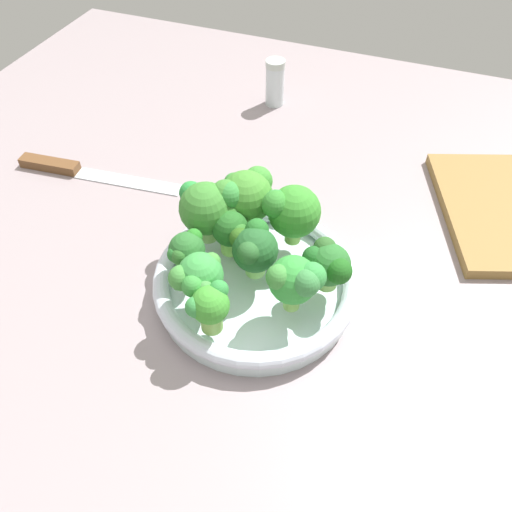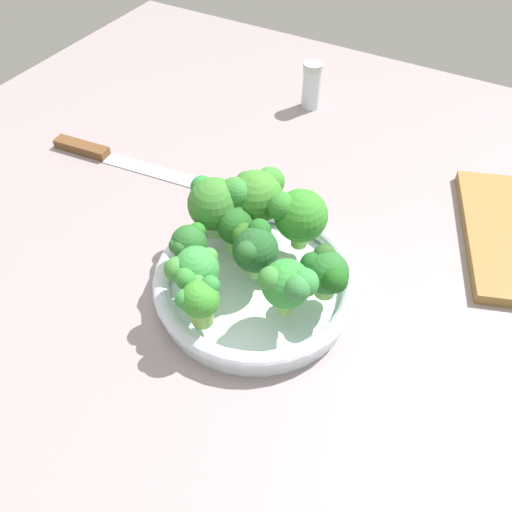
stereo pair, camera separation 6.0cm
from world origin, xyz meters
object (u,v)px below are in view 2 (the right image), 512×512
Objects in this scene: broccoli_floret_9 at (288,284)px; knife at (107,156)px; broccoli_floret_4 at (326,272)px; broccoli_floret_6 at (256,194)px; broccoli_floret_8 at (235,228)px; bowl at (256,282)px; broccoli_floret_2 at (194,270)px; broccoli_floret_0 at (216,202)px; broccoli_floret_5 at (188,244)px; broccoli_floret_3 at (254,248)px; pepper_shaker at (312,85)px; broccoli_floret_1 at (298,215)px; broccoli_floret_7 at (200,299)px.

broccoli_floret_9 is 0.27× the size of knife.
broccoli_floret_6 reaches higher than broccoli_floret_4.
broccoli_floret_9 is at bearing 60.47° from broccoli_floret_8.
broccoli_floret_2 reaches higher than bowl.
broccoli_floret_2 is at bearing -60.29° from broccoli_floret_4.
broccoli_floret_0 reaches higher than broccoli_floret_5.
broccoli_floret_3 is at bearing 28.16° from broccoli_floret_6.
broccoli_floret_5 reaches higher than pepper_shaker.
broccoli_floret_4 is at bearing 63.33° from broccoli_floret_6.
broccoli_floret_4 is 44.77cm from knife.
broccoli_floret_2 is 1.10× the size of broccoli_floret_4.
broccoli_floret_2 is at bearing 42.87° from broccoli_floret_5.
broccoli_floret_4 reaches higher than knife.
broccoli_floret_4 is at bearing 98.29° from bowl.
broccoli_floret_1 reaches higher than broccoli_floret_4.
broccoli_floret_7 is 0.73× the size of pepper_shaker.
broccoli_floret_2 is (10.04, 3.38, -0.78)cm from broccoli_floret_0.
broccoli_floret_4 is at bearing 103.50° from broccoli_floret_5.
broccoli_floret_1 is at bearing 153.29° from broccoli_floret_2.
bowl is at bearing 60.60° from broccoli_floret_3.
pepper_shaker is (-38.65, -4.85, -4.27)cm from broccoli_floret_0.
broccoli_floret_0 is (-3.99, -7.84, 6.62)cm from bowl.
bowl is at bearing 61.40° from broccoli_floret_8.
broccoli_floret_5 is (6.60, 0.19, -1.31)cm from broccoli_floret_0.
broccoli_floret_3 is at bearing -19.60° from broccoli_floret_1.
broccoli_floret_9 is 44.05cm from knife.
broccoli_floret_7 reaches higher than knife.
broccoli_floret_6 is at bearing -171.44° from broccoli_floret_7.
bowl is 36.73cm from knife.
broccoli_floret_2 reaches higher than broccoli_floret_7.
broccoli_floret_4 is at bearing 135.38° from broccoli_floret_7.
broccoli_floret_3 is at bearing 63.16° from broccoli_floret_0.
broccoli_floret_5 is (9.29, -9.60, -1.51)cm from broccoli_floret_1.
bowl is 4.17× the size of broccoli_floret_4.
broccoli_floret_9 is at bearing 42.79° from broccoli_floret_6.
bowl is at bearing -120.19° from broccoli_floret_9.
broccoli_floret_1 is at bearing 81.11° from knife.
broccoli_floret_6 is at bearing 161.47° from broccoli_floret_5.
bowl is at bearing 108.88° from broccoli_floret_5.
pepper_shaker is (-48.70, -8.23, -3.49)cm from broccoli_floret_2.
broccoli_floret_4 is at bearing 119.71° from broccoli_floret_2.
broccoli_floret_5 is at bearing -93.25° from broccoli_floret_9.
pepper_shaker is at bearing -158.10° from broccoli_floret_9.
broccoli_floret_8 reaches higher than bowl.
broccoli_floret_2 is 0.25× the size of knife.
broccoli_floret_6 is 1.35× the size of broccoli_floret_7.
broccoli_floret_0 is 5.01cm from broccoli_floret_6.
broccoli_floret_3 reaches higher than broccoli_floret_5.
broccoli_floret_0 is at bearing -161.38° from broccoli_floret_2.
broccoli_floret_7 is 0.83× the size of broccoli_floret_9.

